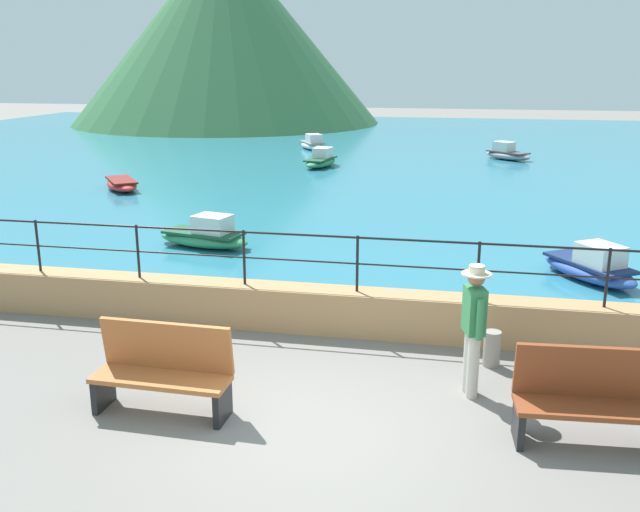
% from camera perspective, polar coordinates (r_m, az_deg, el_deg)
% --- Properties ---
extents(ground_plane, '(120.00, 120.00, 0.00)m').
position_cam_1_polar(ground_plane, '(8.38, -0.41, -14.30)').
color(ground_plane, slate).
extents(promenade_wall, '(20.00, 0.56, 0.70)m').
position_cam_1_polar(promenade_wall, '(11.10, 3.01, -4.61)').
color(promenade_wall, tan).
rests_on(promenade_wall, ground).
extents(railing, '(18.44, 0.04, 0.90)m').
position_cam_1_polar(railing, '(10.80, 3.08, 0.25)').
color(railing, black).
rests_on(railing, promenade_wall).
extents(lake_water, '(64.00, 44.32, 0.06)m').
position_cam_1_polar(lake_water, '(33.24, 8.92, 8.23)').
color(lake_water, teal).
rests_on(lake_water, ground).
extents(hill_main, '(21.36, 21.36, 12.65)m').
position_cam_1_polar(hill_main, '(50.57, -7.79, 17.89)').
color(hill_main, '#33663D').
rests_on(hill_main, ground).
extents(bench_main, '(1.71, 0.59, 1.13)m').
position_cam_1_polar(bench_main, '(8.84, -12.70, -8.98)').
color(bench_main, '#B76633').
rests_on(bench_main, ground).
extents(bench_far, '(1.74, 0.68, 1.13)m').
position_cam_1_polar(bench_far, '(8.52, 21.36, -10.69)').
color(bench_far, brown).
rests_on(bench_far, ground).
extents(person_walking, '(0.38, 0.55, 1.75)m').
position_cam_1_polar(person_walking, '(9.08, 12.46, -5.43)').
color(person_walking, beige).
rests_on(person_walking, ground).
extents(bollard, '(0.24, 0.24, 0.52)m').
position_cam_1_polar(bollard, '(10.25, 13.89, -7.37)').
color(bollard, gray).
rests_on(bollard, ground).
extents(boat_0, '(2.03, 2.41, 0.76)m').
position_cam_1_polar(boat_0, '(14.59, 21.31, -0.81)').
color(boat_0, '#2D4C9E').
rests_on(boat_0, lake_water).
extents(boat_2, '(2.44, 1.39, 0.76)m').
position_cam_1_polar(boat_2, '(16.25, -9.36, 1.67)').
color(boat_2, '#338C59').
rests_on(boat_2, lake_water).
extents(boat_3, '(1.93, 2.44, 0.76)m').
position_cam_1_polar(boat_3, '(34.47, -0.61, 9.17)').
color(boat_3, white).
rests_on(boat_3, lake_water).
extents(boat_4, '(2.11, 2.38, 0.36)m').
position_cam_1_polar(boat_4, '(24.29, -15.93, 5.70)').
color(boat_4, red).
rests_on(boat_4, lake_water).
extents(boat_5, '(1.31, 2.43, 0.76)m').
position_cam_1_polar(boat_5, '(28.60, 0.08, 7.85)').
color(boat_5, '#338C59').
rests_on(boat_5, lake_water).
extents(boat_6, '(2.30, 2.22, 0.76)m').
position_cam_1_polar(boat_6, '(31.87, 15.07, 8.12)').
color(boat_6, gray).
rests_on(boat_6, lake_water).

